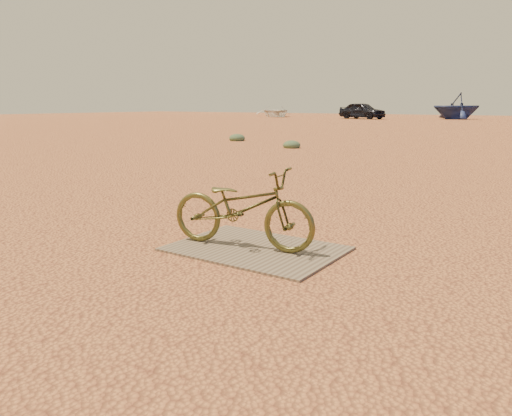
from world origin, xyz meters
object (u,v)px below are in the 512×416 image
Objects in this scene: plywood_board at (256,249)px; bicycle at (242,207)px; boat_near_left at (275,111)px; boat_far_left at (457,106)px; car at (362,111)px.

bicycle is at bearing -163.99° from plywood_board.
bicycle reaches higher than plywood_board.
boat_near_left is 17.80m from boat_far_left.
car is 0.98× the size of boat_far_left.
bicycle is 0.34× the size of boat_far_left.
plywood_board is 0.37× the size of car.
plywood_board is at bearing -34.97° from boat_far_left.
plywood_board is 0.30× the size of boat_near_left.
car reaches higher than boat_near_left.
boat_far_left reaches higher than boat_near_left.
boat_near_left is at bearing 121.47° from plywood_board.
bicycle is (-0.14, -0.04, 0.41)m from plywood_board.
boat_far_left reaches higher than bicycle.
boat_near_left reaches higher than bicycle.
boat_near_left is (-25.39, 41.48, 0.54)m from plywood_board.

